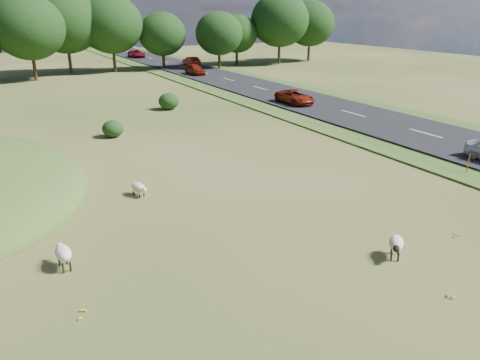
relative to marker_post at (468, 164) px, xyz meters
name	(u,v)px	position (x,y,z in m)	size (l,w,h in m)	color
ground	(117,133)	(-15.32, 18.98, -0.60)	(160.00, 160.00, 0.00)	#324A17
road	(269,92)	(4.68, 28.98, -0.47)	(8.00, 150.00, 0.25)	black
treeline	(35,28)	(-16.38, 54.42, 5.97)	(96.28, 14.66, 11.70)	black
shrubs	(95,113)	(-15.84, 23.92, 0.10)	(24.32, 10.41, 1.56)	black
marker_post	(468,164)	(0.00, 0.00, 0.00)	(0.06, 0.06, 1.20)	#D8590C
sheep_0	(396,243)	(-10.96, -5.07, 0.01)	(1.14, 1.11, 0.88)	beige
sheep_2	(63,253)	(-22.20, 0.20, 0.03)	(0.60, 1.25, 0.90)	beige
sheep_3	(139,188)	(-17.67, 5.79, -0.16)	(0.77, 1.26, 0.70)	beige
car_0	(295,97)	(2.78, 21.32, 0.29)	(2.12, 4.61, 1.28)	maroon
car_2	(137,54)	(2.78, 73.37, 0.33)	(2.27, 4.92, 1.37)	maroon
car_4	(195,69)	(2.78, 45.66, 0.38)	(1.73, 4.31, 1.47)	maroon
car_5	(191,61)	(6.58, 55.91, 0.36)	(1.50, 4.30, 1.42)	maroon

